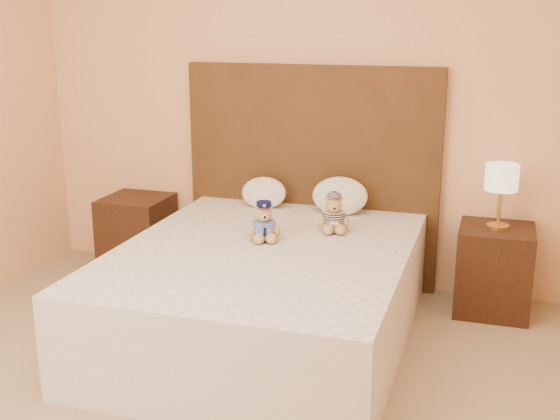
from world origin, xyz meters
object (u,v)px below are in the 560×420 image
object	(u,v)px
nightstand_left	(137,234)
pillow_right	(340,194)
bed	(264,293)
lamp	(502,181)
teddy_police	(264,221)
pillow_left	(264,191)
nightstand_right	(494,270)
teddy_prisoner	(334,213)

from	to	relation	value
nightstand_left	pillow_right	world-z (taller)	pillow_right
bed	lamp	bearing A→B (deg)	32.62
teddy_police	pillow_left	bearing A→B (deg)	85.28
nightstand_right	pillow_right	xyz separation A→B (m)	(-1.00, 0.03, 0.41)
teddy_police	pillow_right	xyz separation A→B (m)	(0.29, 0.70, 0.02)
pillow_right	lamp	bearing A→B (deg)	-1.71
teddy_prisoner	teddy_police	bearing A→B (deg)	-156.21
nightstand_left	teddy_police	bearing A→B (deg)	-29.06
nightstand_right	teddy_police	distance (m)	1.51
bed	pillow_right	bearing A→B (deg)	73.51
teddy_police	teddy_prisoner	bearing A→B (deg)	16.54
lamp	nightstand_right	bearing A→B (deg)	0.00
nightstand_right	bed	bearing A→B (deg)	-147.38
pillow_left	pillow_right	size ratio (longest dim) A/B	0.85
teddy_police	pillow_left	distance (m)	0.74
lamp	teddy_police	bearing A→B (deg)	-152.58
nightstand_left	bed	bearing A→B (deg)	-32.62
lamp	teddy_police	xyz separation A→B (m)	(-1.29, -0.67, -0.18)
bed	teddy_police	world-z (taller)	teddy_police
nightstand_left	nightstand_right	bearing A→B (deg)	0.00
bed	teddy_police	xyz separation A→B (m)	(-0.04, 0.13, 0.39)
nightstand_left	nightstand_right	size ratio (longest dim) A/B	1.00
nightstand_left	pillow_left	bearing A→B (deg)	1.78
nightstand_right	teddy_police	xyz separation A→B (m)	(-1.29, -0.67, 0.39)
teddy_prisoner	pillow_left	world-z (taller)	teddy_prisoner
nightstand_right	lamp	size ratio (longest dim) A/B	1.38
teddy_prisoner	bed	bearing A→B (deg)	-142.06
teddy_prisoner	pillow_left	bearing A→B (deg)	128.60
nightstand_right	teddy_police	bearing A→B (deg)	-152.58
nightstand_left	pillow_left	distance (m)	1.04
nightstand_right	teddy_prisoner	size ratio (longest dim) A/B	2.39
bed	teddy_police	distance (m)	0.41
lamp	pillow_left	distance (m)	1.54
teddy_police	teddy_prisoner	xyz separation A→B (m)	(0.34, 0.29, -0.00)
nightstand_left	lamp	distance (m)	2.56
teddy_police	lamp	bearing A→B (deg)	3.83
nightstand_right	pillow_left	world-z (taller)	pillow_left
pillow_right	teddy_prisoner	bearing A→B (deg)	-82.20
nightstand_right	lamp	xyz separation A→B (m)	(-0.00, 0.00, 0.57)
nightstand_left	teddy_police	xyz separation A→B (m)	(1.21, -0.67, 0.39)
lamp	pillow_right	world-z (taller)	lamp
nightstand_right	nightstand_left	bearing A→B (deg)	180.00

